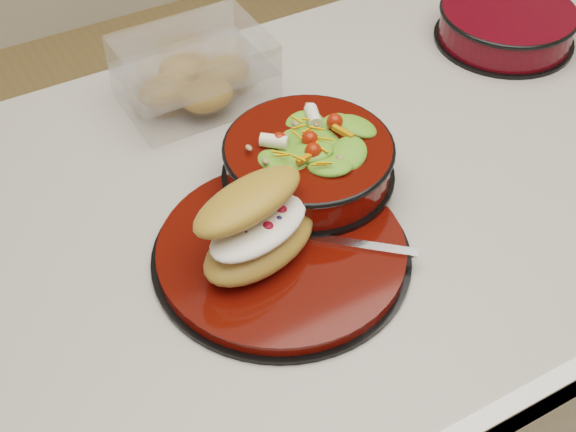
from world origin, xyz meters
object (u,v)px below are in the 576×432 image
island_counter (343,372)px  salad_bowl (308,156)px  pastry_box (194,73)px  dinner_plate (282,252)px  extra_bowl (506,23)px  fork (339,242)px  croissant (256,226)px

island_counter → salad_bowl: (-0.08, 0.00, 0.50)m
salad_bowl → pastry_box: 0.24m
pastry_box → dinner_plate: bearing=-97.9°
island_counter → dinner_plate: bearing=-152.7°
island_counter → extra_bowl: extra_bowl is taller
island_counter → extra_bowl: size_ratio=5.84×
salad_bowl → fork: 0.12m
island_counter → dinner_plate: dinner_plate is taller
croissant → dinner_plate: bearing=-24.0°
dinner_plate → extra_bowl: bearing=23.8°
fork → pastry_box: pastry_box is taller
dinner_plate → croissant: bearing=171.9°
pastry_box → extra_bowl: (0.47, -0.10, -0.01)m
salad_bowl → pastry_box: bearing=99.8°
croissant → pastry_box: croissant is taller
dinner_plate → extra_bowl: (0.52, 0.23, 0.02)m
dinner_plate → salad_bowl: 0.13m
extra_bowl → croissant: bearing=-157.7°
dinner_plate → salad_bowl: (0.08, 0.09, 0.04)m
dinner_plate → fork: (0.06, -0.03, 0.01)m
dinner_plate → croissant: size_ratio=1.80×
salad_bowl → fork: size_ratio=1.55×
pastry_box → extra_bowl: pastry_box is taller
island_counter → pastry_box: bearing=115.9°
croissant → pastry_box: (0.07, 0.32, -0.02)m
fork → extra_bowl: 0.53m
island_counter → dinner_plate: (-0.16, -0.08, 0.46)m
croissant → extra_bowl: croissant is taller
island_counter → pastry_box: size_ratio=6.31×
island_counter → fork: 0.49m
dinner_plate → extra_bowl: extra_bowl is taller
croissant → salad_bowl: bearing=19.8°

